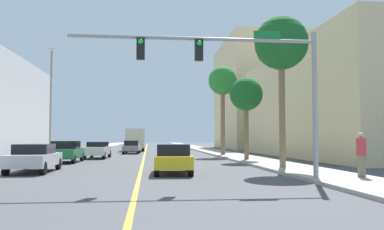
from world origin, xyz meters
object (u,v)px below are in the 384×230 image
object	(u,v)px
palm_far	(223,82)
car_yellow	(173,158)
traffic_signal_mast	(239,68)
palm_mid	(246,95)
car_white	(98,150)
car_green	(66,152)
pedestrian	(361,155)
car_silver	(34,158)
delivery_truck	(135,139)
car_gray	(132,147)
street_lamp	(51,97)
palm_near	(281,45)

from	to	relation	value
palm_far	car_yellow	xyz separation A→B (m)	(-5.85, -18.25, -6.33)
traffic_signal_mast	palm_mid	xyz separation A→B (m)	(3.73, 14.11, 0.43)
traffic_signal_mast	car_white	bearing A→B (deg)	112.06
palm_mid	car_green	distance (m)	13.79
palm_mid	palm_far	xyz separation A→B (m)	(-0.25, 8.33, 2.12)
car_white	pedestrian	xyz separation A→B (m)	(12.92, -19.32, 0.33)
car_silver	delivery_truck	size ratio (longest dim) A/B	0.57
car_gray	delivery_truck	xyz separation A→B (m)	(0.04, 9.11, 0.81)
street_lamp	car_silver	world-z (taller)	street_lamp
palm_far	car_white	xyz separation A→B (m)	(-11.35, -3.04, -6.33)
delivery_truck	traffic_signal_mast	bearing A→B (deg)	-83.48
palm_near	car_green	size ratio (longest dim) A/B	1.93
traffic_signal_mast	car_yellow	distance (m)	6.12
car_white	palm_far	bearing A→B (deg)	17.02
palm_mid	car_yellow	bearing A→B (deg)	-121.59
palm_mid	palm_far	size ratio (longest dim) A/B	0.72
pedestrian	car_white	bearing A→B (deg)	132.66
car_white	delivery_truck	xyz separation A→B (m)	(2.51, 19.08, 0.82)
palm_near	palm_far	world-z (taller)	palm_far
palm_mid	delivery_truck	distance (m)	26.23
car_white	car_gray	world-z (taller)	car_gray
pedestrian	traffic_signal_mast	bearing A→B (deg)	-170.16
traffic_signal_mast	car_yellow	xyz separation A→B (m)	(-2.37, 4.19, -3.78)
street_lamp	delivery_truck	xyz separation A→B (m)	(5.77, 21.96, -3.32)
palm_mid	delivery_truck	world-z (taller)	palm_mid
car_white	car_yellow	bearing A→B (deg)	-68.13
car_silver	car_yellow	world-z (taller)	car_yellow
street_lamp	palm_far	bearing A→B (deg)	22.06
street_lamp	car_silver	distance (m)	11.65
traffic_signal_mast	palm_near	distance (m)	7.25
traffic_signal_mast	car_silver	distance (m)	11.62
traffic_signal_mast	car_white	size ratio (longest dim) A/B	2.14
car_green	delivery_truck	world-z (taller)	delivery_truck
car_green	palm_near	bearing A→B (deg)	148.81
car_yellow	pedestrian	xyz separation A→B (m)	(7.42, -4.10, 0.33)
palm_far	delivery_truck	xyz separation A→B (m)	(-8.84, 16.04, -5.51)
car_white	palm_near	bearing A→B (deg)	-47.70
traffic_signal_mast	palm_far	distance (m)	22.85
palm_near	car_silver	world-z (taller)	palm_near
pedestrian	palm_far	bearing A→B (deg)	102.91
car_yellow	pedestrian	world-z (taller)	pedestrian
traffic_signal_mast	palm_mid	distance (m)	14.60
traffic_signal_mast	car_gray	distance (m)	30.11
car_white	pedestrian	world-z (taller)	pedestrian
car_yellow	car_green	distance (m)	11.99
car_gray	delivery_truck	world-z (taller)	delivery_truck
car_silver	palm_far	bearing A→B (deg)	-128.14
traffic_signal_mast	palm_far	bearing A→B (deg)	81.18
palm_far	car_yellow	size ratio (longest dim) A/B	2.07
palm_mid	delivery_truck	size ratio (longest dim) A/B	0.79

